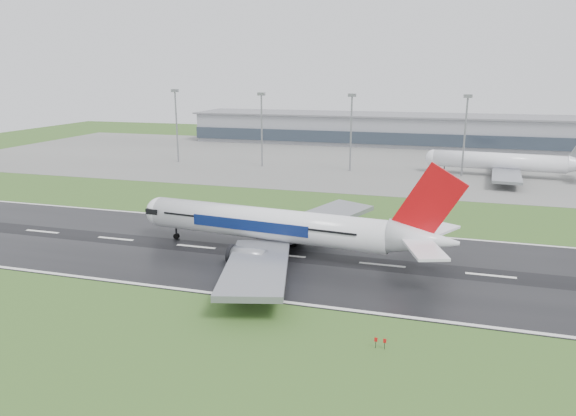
% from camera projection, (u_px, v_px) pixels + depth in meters
% --- Properties ---
extents(ground, '(520.00, 520.00, 0.00)m').
position_uv_depth(ground, '(382.00, 265.00, 102.27)').
color(ground, '#2F541E').
rests_on(ground, ground).
extents(runway, '(400.00, 45.00, 0.10)m').
position_uv_depth(runway, '(382.00, 265.00, 102.26)').
color(runway, black).
rests_on(runway, ground).
extents(apron, '(400.00, 130.00, 0.08)m').
position_uv_depth(apron, '(415.00, 163.00, 218.51)').
color(apron, slate).
rests_on(apron, ground).
extents(terminal, '(240.00, 36.00, 15.00)m').
position_uv_depth(terminal, '(422.00, 131.00, 272.45)').
color(terminal, gray).
rests_on(terminal, ground).
extents(main_airliner, '(74.17, 71.28, 20.07)m').
position_uv_depth(main_airliner, '(287.00, 207.00, 106.21)').
color(main_airliner, white).
rests_on(main_airliner, runway).
extents(parked_airliner, '(64.48, 60.75, 17.49)m').
position_uv_depth(parked_airliner, '(506.00, 153.00, 188.20)').
color(parked_airliner, white).
rests_on(parked_airliner, apron).
extents(floodmast_0, '(0.64, 0.64, 29.08)m').
position_uv_depth(floodmast_0, '(177.00, 128.00, 217.74)').
color(floodmast_0, gray).
rests_on(floodmast_0, ground).
extents(floodmast_1, '(0.64, 0.64, 28.11)m').
position_uv_depth(floodmast_1, '(262.00, 132.00, 207.73)').
color(floodmast_1, gray).
rests_on(floodmast_1, ground).
extents(floodmast_2, '(0.64, 0.64, 28.05)m').
position_uv_depth(floodmast_2, '(351.00, 135.00, 198.08)').
color(floodmast_2, gray).
rests_on(floodmast_2, ground).
extents(floodmast_3, '(0.64, 0.64, 28.18)m').
position_uv_depth(floodmast_3, '(464.00, 138.00, 186.98)').
color(floodmast_3, gray).
rests_on(floodmast_3, ground).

